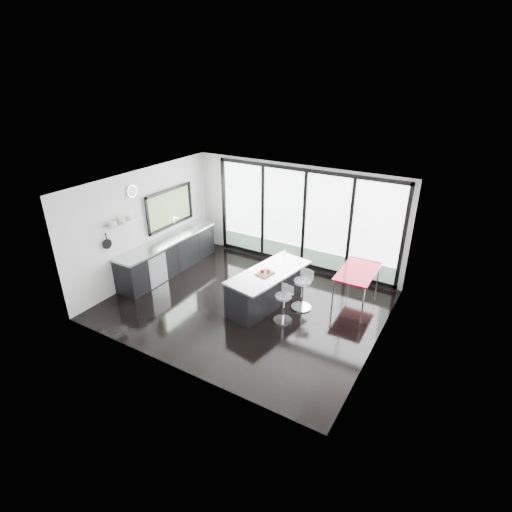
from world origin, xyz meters
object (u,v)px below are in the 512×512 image
Objects in this scene: bar_stool_far at (302,294)px; red_table at (356,285)px; bar_stool_near at (283,308)px; island at (267,287)px.

bar_stool_far is 0.52× the size of red_table.
bar_stool_far is (0.13, 0.68, 0.04)m from bar_stool_near.
island is 1.61× the size of red_table.
island is 3.47× the size of bar_stool_near.
red_table reaches higher than bar_stool_near.
red_table is at bearing 60.88° from bar_stool_far.
red_table is at bearing 36.76° from island.
bar_stool_near is 0.89× the size of bar_stool_far.
red_table is at bearing 70.36° from bar_stool_near.
red_table is (1.06, 1.71, 0.05)m from bar_stool_near.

